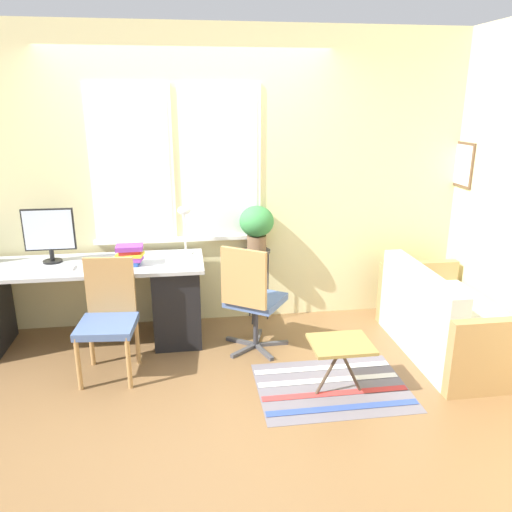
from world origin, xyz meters
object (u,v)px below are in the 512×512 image
Objects in this scene: plant_stand at (257,259)px; folding_stool at (341,347)px; keyboard at (50,268)px; office_chair_swivel at (252,297)px; mouse at (86,266)px; potted_plant at (257,224)px; book_stack at (130,255)px; desk_chair_wooden at (108,316)px; monitor at (49,233)px; couch_loveseat at (447,323)px; desk_lamp at (184,219)px.

folding_stool is at bearing -73.02° from plant_stand.
office_chair_swivel is at bearing -8.05° from keyboard.
potted_plant is at bearing 13.93° from mouse.
book_stack is 0.56× the size of folding_stool.
desk_chair_wooden is (0.22, -0.43, -0.27)m from mouse.
potted_plant is at bearing 5.79° from monitor.
office_chair_swivel reaches higher than couch_loveseat.
monitor is at bearing 151.99° from folding_stool.
office_chair_swivel is at bearing 81.25° from couch_loveseat.
monitor is 0.65× the size of plant_stand.
book_stack is 0.17× the size of couch_loveseat.
keyboard is 0.53× the size of plant_stand.
mouse is (0.28, 0.02, 0.01)m from keyboard.
book_stack reaches higher than folding_stool.
desk_chair_wooden reaches higher than mouse.
mouse is at bearing 23.87° from office_chair_swivel.
couch_loveseat is at bearing -19.69° from desk_lamp.
keyboard is at bearing -177.11° from book_stack.
desk_lamp is at bearing 54.11° from desk_chair_wooden.
desk_chair_wooden is 1.58m from potted_plant.
monitor reaches higher than desk_chair_wooden.
keyboard is at bearing -82.17° from monitor.
book_stack is 0.27× the size of desk_chair_wooden.
mouse is at bearing -161.59° from desk_lamp.
desk_lamp is (1.13, 0.09, 0.07)m from monitor.
potted_plant is at bearing 37.17° from desk_chair_wooden.
desk_chair_wooden reaches higher than keyboard.
keyboard is at bearing -167.71° from plant_stand.
book_stack is 1.90m from folding_stool.
keyboard reaches higher than folding_stool.
potted_plant is 1.54m from folding_stool.
potted_plant reaches higher than keyboard.
mouse is 2.18m from folding_stool.
keyboard reaches higher than plant_stand.
monitor reaches higher than desk_lamp.
desk_chair_wooden is (-0.61, -0.71, -0.58)m from desk_lamp.
office_chair_swivel is at bearing 14.19° from desk_chair_wooden.
mouse is 1.55m from potted_plant.
keyboard is 0.40× the size of office_chair_swivel.
desk_chair_wooden is 1.51m from plant_stand.
couch_loveseat is at bearing 3.60° from desk_chair_wooden.
desk_lamp reaches higher than potted_plant.
couch_loveseat is 3.23× the size of folding_stool.
book_stack is 0.34× the size of plant_stand.
couch_loveseat is (1.63, -0.25, -0.23)m from office_chair_swivel.
couch_loveseat is (2.16, -0.77, -0.80)m from desk_lamp.
monitor is at bearing -174.21° from plant_stand.
potted_plant is (1.79, 0.18, -0.03)m from monitor.
folding_stool is (0.54, -0.74, -0.12)m from office_chair_swivel.
plant_stand is (1.49, 0.37, -0.13)m from mouse.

